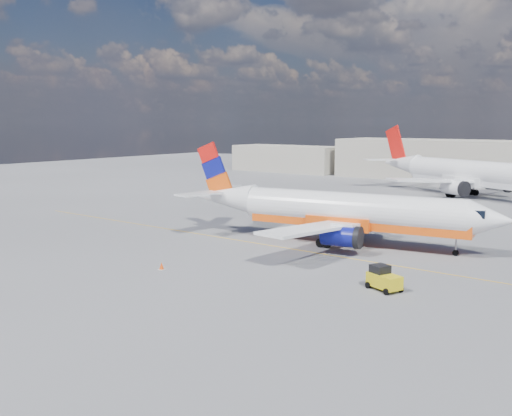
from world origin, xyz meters
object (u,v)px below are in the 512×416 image
Objects in this scene: gse_tug at (383,279)px; main_jet at (342,211)px; second_jet at (469,174)px; traffic_cone at (162,266)px.

main_jet is at bearing 152.66° from gse_tug.
second_jet is at bearing 81.83° from main_jet.
traffic_cone is at bearing -138.59° from gse_tug.
gse_tug reaches higher than traffic_cone.
main_jet is 11.71× the size of gse_tug.
main_jet reaches higher than gse_tug.
gse_tug is 4.45× the size of traffic_cone.
gse_tug is at bearing -59.77° from main_jet.
second_jet is 58.73× the size of traffic_cone.
second_jet reaches higher than gse_tug.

